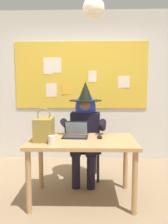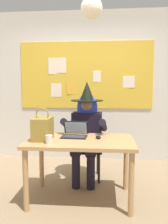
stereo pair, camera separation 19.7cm
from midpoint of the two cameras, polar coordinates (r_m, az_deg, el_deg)
ground_plane at (r=3.03m, az=-4.30°, el=-20.60°), size 24.00×24.00×0.00m
wall_back_bulletin at (r=4.41m, az=-1.95°, el=6.35°), size 6.09×1.85×2.70m
desk_main at (r=2.84m, az=-2.42°, el=-8.53°), size 1.26×0.78×0.74m
chair_at_desk at (r=3.59m, az=-1.33°, el=-7.44°), size 0.46×0.46×0.91m
person_costumed at (r=3.41m, az=-1.38°, el=-3.31°), size 0.61×0.71×1.43m
laptop at (r=2.96m, az=-3.91°, el=-5.12°), size 0.32×0.29×0.19m
computer_mouse at (r=2.88m, az=1.81°, el=-6.00°), size 0.08×0.11×0.03m
handbag at (r=2.81m, az=-11.54°, el=-4.00°), size 0.20×0.30×0.38m
coffee_mug at (r=2.63m, az=-9.86°, el=-6.62°), size 0.08×0.08×0.09m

